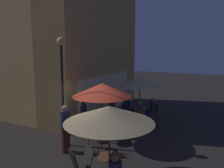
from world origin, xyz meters
name	(u,v)px	position (x,y,z in m)	size (l,w,h in m)	color
ground_plane	(83,151)	(0.00, 0.00, 0.00)	(60.00, 60.00, 0.00)	#2D2825
cafe_building	(67,33)	(3.64, 3.39, 4.61)	(7.91, 6.45, 9.24)	tan
street_lamp_near_corner	(62,73)	(0.13, 0.96, 2.89)	(0.31, 0.31, 4.22)	black
menu_sandwich_board	(81,163)	(-1.52, -0.99, 0.46)	(0.84, 0.81, 0.89)	#24291E
cafe_table_0	(139,112)	(4.26, -0.66, 0.51)	(0.66, 0.66, 0.74)	black
cafe_table_1	(102,130)	(1.05, -0.26, 0.52)	(0.65, 0.65, 0.75)	black
cafe_table_2	(109,163)	(-1.29, -1.80, 0.55)	(0.70, 0.70, 0.77)	black
patio_umbrella_0	(140,81)	(4.26, -0.66, 2.14)	(2.18, 2.18, 2.42)	black
patio_umbrella_1	(102,90)	(1.05, -0.26, 2.18)	(2.36, 2.36, 2.44)	black
patio_umbrella_2	(109,114)	(-1.29, -1.80, 1.99)	(2.54, 2.54, 2.23)	black
cafe_chair_0	(155,111)	(4.87, -1.30, 0.52)	(0.60, 0.60, 0.86)	brown
cafe_chair_1	(126,109)	(4.42, 0.18, 0.54)	(0.47, 0.47, 0.91)	brown
cafe_chair_2	(140,116)	(3.53, -0.95, 0.54)	(0.51, 0.51, 0.89)	brown
cafe_chair_3	(109,123)	(1.89, -0.13, 0.55)	(0.48, 0.48, 0.90)	brown
cafe_chair_4	(94,135)	(0.26, -0.35, 0.58)	(0.49, 0.49, 0.97)	#4C3716
patron_seated_0	(152,107)	(4.78, -1.20, 0.71)	(0.51, 0.51, 1.26)	#22344A
patron_seated_1	(128,107)	(4.39, 0.03, 0.69)	(0.40, 0.54, 1.22)	black
patron_seated_2	(140,112)	(3.66, -0.90, 0.72)	(0.52, 0.44, 1.27)	black
patron_standing_4	(112,107)	(3.24, 0.42, 0.89)	(0.33, 0.33, 1.76)	#55416B
patron_standing_5	(65,129)	(-0.34, 0.51, 0.89)	(0.36, 0.36, 1.78)	#461E14
patron_standing_6	(83,119)	(1.15, 0.75, 0.83)	(0.34, 0.34, 1.65)	#2D4B2E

